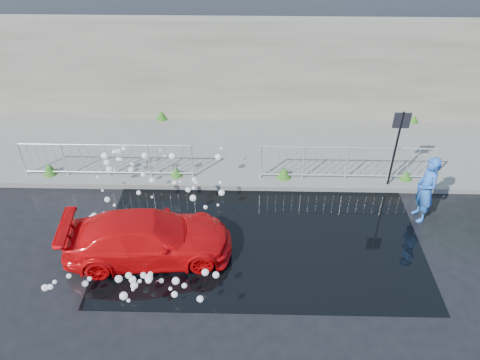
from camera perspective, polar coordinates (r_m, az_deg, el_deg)
name	(u,v)px	position (r m, az deg, el deg)	size (l,w,h in m)	color
ground	(241,263)	(11.44, 0.13, -10.07)	(90.00, 90.00, 0.00)	black
pavement	(244,150)	(15.31, 0.53, 3.70)	(30.00, 4.00, 0.15)	#61625D
curb	(243,186)	(13.65, 0.40, -0.76)	(30.00, 0.25, 0.16)	#61625D
retaining_wall	(246,70)	(16.43, 0.69, 13.21)	(30.00, 0.60, 3.50)	#5F5D50
puddle	(261,235)	(12.16, 2.61, -6.70)	(8.00, 5.00, 0.01)	black
sign_post	(398,138)	(13.45, 18.71, 4.92)	(0.45, 0.06, 2.50)	black
railing_left	(107,159)	(14.19, -15.95, 2.46)	(5.05, 0.05, 1.10)	silver
railing_right	(347,162)	(13.86, 12.95, 2.13)	(5.05, 0.05, 1.10)	silver
weeds	(225,153)	(14.70, -1.78, 3.31)	(12.17, 3.93, 0.40)	#1F5416
water_spray	(147,216)	(11.88, -11.22, -4.35)	(3.61, 5.77, 1.01)	white
red_car	(148,238)	(11.45, -11.11, -6.90)	(1.62, 3.98, 1.15)	red
person	(426,189)	(13.01, 21.72, -1.08)	(0.69, 0.45, 1.89)	blue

